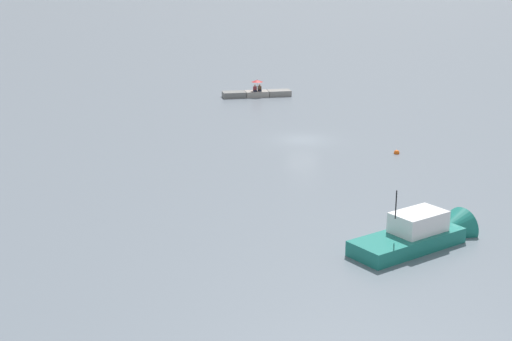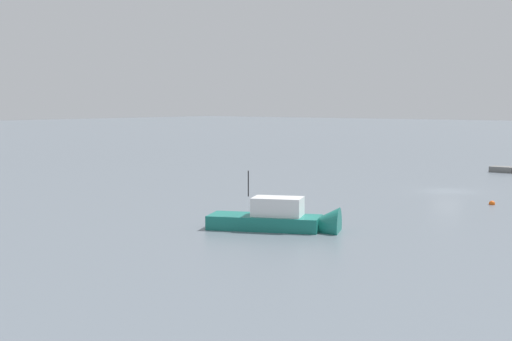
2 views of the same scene
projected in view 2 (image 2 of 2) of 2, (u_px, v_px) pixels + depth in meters
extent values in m
plane|color=slate|center=(447.00, 191.00, 64.16)|extent=(500.00, 500.00, 0.00)
cube|color=slate|center=(503.00, 169.00, 81.65)|extent=(2.49, 1.62, 0.62)
cube|color=#197266|center=(265.00, 224.00, 45.03)|extent=(7.11, 5.00, 1.12)
cone|color=#197266|center=(320.00, 227.00, 44.24)|extent=(3.11, 3.11, 2.36)
cube|color=white|center=(278.00, 207.00, 44.74)|extent=(3.45, 2.91, 1.12)
cube|color=#283847|center=(291.00, 206.00, 44.55)|extent=(0.85, 1.67, 0.78)
cylinder|color=black|center=(248.00, 184.00, 45.05)|extent=(0.07, 0.07, 1.56)
sphere|color=#EA5914|center=(492.00, 204.00, 55.76)|extent=(0.46, 0.46, 0.46)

